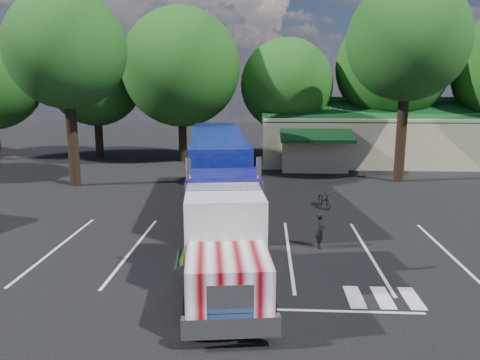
# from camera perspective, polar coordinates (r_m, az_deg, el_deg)

# --- Properties ---
(ground) EXTENTS (120.00, 120.00, 0.00)m
(ground) POSITION_cam_1_polar(r_m,az_deg,el_deg) (25.06, -2.03, -3.83)
(ground) COLOR black
(ground) RESTS_ON ground
(event_hall) EXTENTS (24.20, 14.12, 5.55)m
(event_hall) POSITION_cam_1_polar(r_m,az_deg,el_deg) (43.65, 18.51, 5.17)
(event_hall) COLOR #B5AE86
(event_hall) RESTS_ON ground
(tree_row_b) EXTENTS (8.40, 8.40, 11.35)m
(tree_row_b) POSITION_cam_1_polar(r_m,az_deg,el_deg) (44.53, -17.20, 11.72)
(tree_row_b) COLOR black
(tree_row_b) RESTS_ON ground
(tree_row_c) EXTENTS (10.00, 10.00, 13.05)m
(tree_row_c) POSITION_cam_1_polar(r_m,az_deg,el_deg) (40.91, -7.21, 13.46)
(tree_row_c) COLOR black
(tree_row_c) RESTS_ON ground
(tree_row_d) EXTENTS (8.00, 8.00, 10.60)m
(tree_row_d) POSITION_cam_1_polar(r_m,az_deg,el_deg) (41.59, 5.72, 11.46)
(tree_row_d) COLOR black
(tree_row_d) RESTS_ON ground
(tree_row_e) EXTENTS (9.60, 9.60, 12.90)m
(tree_row_e) POSITION_cam_1_polar(r_m,az_deg,el_deg) (43.44, 17.99, 12.95)
(tree_row_e) COLOR black
(tree_row_e) RESTS_ON ground
(tree_near_left) EXTENTS (7.60, 7.60, 12.65)m
(tree_near_left) POSITION_cam_1_polar(r_m,az_deg,el_deg) (32.69, -20.43, 14.68)
(tree_near_left) COLOR black
(tree_near_left) RESTS_ON ground
(tree_near_right) EXTENTS (8.00, 8.00, 13.50)m
(tree_near_right) POSITION_cam_1_polar(r_m,az_deg,el_deg) (33.97, 19.77, 15.68)
(tree_near_right) COLOR black
(tree_near_right) RESTS_ON ground
(semi_truck) EXTENTS (5.14, 20.83, 4.33)m
(semi_truck) POSITION_cam_1_polar(r_m,az_deg,el_deg) (22.47, -2.60, 0.78)
(semi_truck) COLOR black
(semi_truck) RESTS_ON ground
(woman) EXTENTS (0.38, 0.56, 1.50)m
(woman) POSITION_cam_1_polar(r_m,az_deg,el_deg) (19.70, 9.74, -6.06)
(woman) COLOR black
(woman) RESTS_ON ground
(bicycle) EXTENTS (1.03, 1.88, 0.93)m
(bicycle) POSITION_cam_1_polar(r_m,az_deg,el_deg) (26.15, 10.29, -2.29)
(bicycle) COLOR black
(bicycle) RESTS_ON ground
(silver_sedan) EXTENTS (4.87, 2.74, 1.52)m
(silver_sedan) POSITION_cam_1_polar(r_m,az_deg,el_deg) (38.96, 11.86, 2.66)
(silver_sedan) COLOR #B7BBC0
(silver_sedan) RESTS_ON ground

